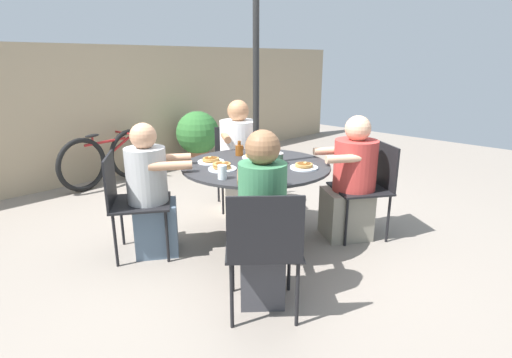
{
  "coord_description": "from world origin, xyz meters",
  "views": [
    {
      "loc": [
        -2.33,
        -2.31,
        1.6
      ],
      "look_at": [
        0.0,
        0.0,
        0.61
      ],
      "focal_mm": 28.0,
      "sensor_mm": 36.0,
      "label": 1
    }
  ],
  "objects_px": {
    "diner_east": "(351,184)",
    "pancake_plate_b": "(255,155)",
    "diner_west": "(151,195)",
    "pancake_plate_d": "(222,167)",
    "bicycle": "(108,158)",
    "patio_table": "(256,178)",
    "patio_chair_east": "(369,183)",
    "patio_chair_south": "(237,161)",
    "potted_shrub": "(198,135)",
    "drinking_glass_a": "(222,172)",
    "diner_north": "(262,225)",
    "syrup_bottle": "(239,150)",
    "coffee_cup": "(278,158)",
    "patio_chair_west": "(129,197)",
    "pancake_plate_a": "(304,166)",
    "diner_south": "(239,162)",
    "patio_chair_north": "(264,244)",
    "pancake_plate_c": "(211,161)"
  },
  "relations": [
    {
      "from": "syrup_bottle",
      "to": "potted_shrub",
      "type": "height_order",
      "value": "syrup_bottle"
    },
    {
      "from": "patio_table",
      "to": "pancake_plate_d",
      "type": "bearing_deg",
      "value": 166.39
    },
    {
      "from": "diner_north",
      "to": "bicycle",
      "type": "relative_size",
      "value": 0.85
    },
    {
      "from": "patio_chair_east",
      "to": "diner_east",
      "type": "height_order",
      "value": "diner_east"
    },
    {
      "from": "diner_west",
      "to": "bicycle",
      "type": "xyz_separation_m",
      "value": [
        0.63,
        2.15,
        -0.17
      ]
    },
    {
      "from": "potted_shrub",
      "to": "pancake_plate_c",
      "type": "bearing_deg",
      "value": -124.59
    },
    {
      "from": "patio_chair_west",
      "to": "drinking_glass_a",
      "type": "relative_size",
      "value": 8.2
    },
    {
      "from": "patio_table",
      "to": "patio_chair_west",
      "type": "distance_m",
      "value": 1.06
    },
    {
      "from": "patio_chair_south",
      "to": "diner_south",
      "type": "height_order",
      "value": "diner_south"
    },
    {
      "from": "patio_chair_south",
      "to": "patio_chair_west",
      "type": "bearing_deg",
      "value": 44.53
    },
    {
      "from": "patio_table",
      "to": "potted_shrub",
      "type": "xyz_separation_m",
      "value": [
        1.27,
        2.5,
        -0.12
      ]
    },
    {
      "from": "diner_north",
      "to": "potted_shrub",
      "type": "height_order",
      "value": "diner_north"
    },
    {
      "from": "pancake_plate_b",
      "to": "patio_chair_north",
      "type": "bearing_deg",
      "value": -132.68
    },
    {
      "from": "patio_chair_east",
      "to": "pancake_plate_c",
      "type": "relative_size",
      "value": 3.79
    },
    {
      "from": "pancake_plate_b",
      "to": "pancake_plate_d",
      "type": "distance_m",
      "value": 0.48
    },
    {
      "from": "diner_north",
      "to": "patio_chair_south",
      "type": "bearing_deg",
      "value": 95.02
    },
    {
      "from": "diner_east",
      "to": "diner_west",
      "type": "relative_size",
      "value": 1.01
    },
    {
      "from": "diner_north",
      "to": "pancake_plate_a",
      "type": "distance_m",
      "value": 0.86
    },
    {
      "from": "patio_chair_east",
      "to": "pancake_plate_c",
      "type": "height_order",
      "value": "patio_chair_east"
    },
    {
      "from": "diner_west",
      "to": "pancake_plate_d",
      "type": "bearing_deg",
      "value": 78.87
    },
    {
      "from": "patio_chair_south",
      "to": "pancake_plate_a",
      "type": "bearing_deg",
      "value": 105.86
    },
    {
      "from": "coffee_cup",
      "to": "diner_east",
      "type": "bearing_deg",
      "value": -32.63
    },
    {
      "from": "patio_chair_east",
      "to": "syrup_bottle",
      "type": "bearing_deg",
      "value": 72.7
    },
    {
      "from": "pancake_plate_b",
      "to": "syrup_bottle",
      "type": "bearing_deg",
      "value": 100.79
    },
    {
      "from": "patio_chair_south",
      "to": "pancake_plate_d",
      "type": "height_order",
      "value": "patio_chair_south"
    },
    {
      "from": "patio_chair_north",
      "to": "patio_table",
      "type": "bearing_deg",
      "value": 90.0
    },
    {
      "from": "diner_north",
      "to": "pancake_plate_c",
      "type": "height_order",
      "value": "diner_north"
    },
    {
      "from": "diner_east",
      "to": "pancake_plate_b",
      "type": "xyz_separation_m",
      "value": [
        -0.57,
        0.67,
        0.25
      ]
    },
    {
      "from": "potted_shrub",
      "to": "patio_chair_east",
      "type": "bearing_deg",
      "value": -97.29
    },
    {
      "from": "patio_chair_north",
      "to": "pancake_plate_c",
      "type": "height_order",
      "value": "patio_chair_north"
    },
    {
      "from": "patio_chair_east",
      "to": "patio_chair_south",
      "type": "distance_m",
      "value": 1.5
    },
    {
      "from": "diner_west",
      "to": "patio_chair_west",
      "type": "bearing_deg",
      "value": -90.0
    },
    {
      "from": "diner_north",
      "to": "coffee_cup",
      "type": "bearing_deg",
      "value": 78.23
    },
    {
      "from": "patio_chair_east",
      "to": "potted_shrub",
      "type": "xyz_separation_m",
      "value": [
        0.4,
        3.09,
        -0.02
      ]
    },
    {
      "from": "patio_chair_south",
      "to": "potted_shrub",
      "type": "bearing_deg",
      "value": -79.65
    },
    {
      "from": "pancake_plate_a",
      "to": "pancake_plate_b",
      "type": "relative_size",
      "value": 1.0
    },
    {
      "from": "pancake_plate_d",
      "to": "bicycle",
      "type": "height_order",
      "value": "pancake_plate_d"
    },
    {
      "from": "syrup_bottle",
      "to": "bicycle",
      "type": "xyz_separation_m",
      "value": [
        -0.22,
        2.31,
        -0.44
      ]
    },
    {
      "from": "pancake_plate_b",
      "to": "patio_chair_west",
      "type": "bearing_deg",
      "value": 157.7
    },
    {
      "from": "patio_chair_east",
      "to": "bicycle",
      "type": "xyz_separation_m",
      "value": [
        -0.97,
        3.24,
        -0.16
      ]
    },
    {
      "from": "diner_north",
      "to": "syrup_bottle",
      "type": "height_order",
      "value": "diner_north"
    },
    {
      "from": "diner_south",
      "to": "diner_west",
      "type": "relative_size",
      "value": 1.07
    },
    {
      "from": "patio_chair_north",
      "to": "bicycle",
      "type": "xyz_separation_m",
      "value": [
        0.62,
        3.43,
        -0.16
      ]
    },
    {
      "from": "pancake_plate_d",
      "to": "bicycle",
      "type": "xyz_separation_m",
      "value": [
        0.22,
        2.58,
        -0.41
      ]
    },
    {
      "from": "potted_shrub",
      "to": "drinking_glass_a",
      "type": "bearing_deg",
      "value": -123.76
    },
    {
      "from": "diner_south",
      "to": "patio_chair_west",
      "type": "xyz_separation_m",
      "value": [
        -1.36,
        -0.14,
        -0.03
      ]
    },
    {
      "from": "pancake_plate_b",
      "to": "drinking_glass_a",
      "type": "xyz_separation_m",
      "value": [
        -0.64,
        -0.29,
        0.03
      ]
    },
    {
      "from": "diner_east",
      "to": "syrup_bottle",
      "type": "distance_m",
      "value": 1.07
    },
    {
      "from": "pancake_plate_d",
      "to": "potted_shrub",
      "type": "xyz_separation_m",
      "value": [
        1.59,
        2.42,
        -0.26
      ]
    },
    {
      "from": "patio_chair_west",
      "to": "pancake_plate_d",
      "type": "bearing_deg",
      "value": 81.41
    }
  ]
}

